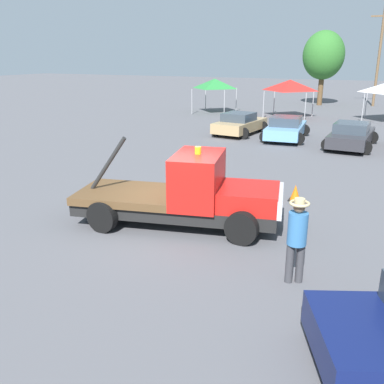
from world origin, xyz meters
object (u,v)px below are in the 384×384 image
object	(u,v)px
person_near_truck	(297,234)
parked_car_charcoal	(351,135)
tow_truck	(188,195)
utility_pole	(379,53)
tree_center	(324,55)
parked_car_skyblue	(286,128)
canopy_tent_green	(215,84)
parked_car_tan	(240,124)
traffic_cone	(295,193)
canopy_tent_red	(290,85)

from	to	relation	value
person_near_truck	parked_car_charcoal	world-z (taller)	person_near_truck
tow_truck	utility_pole	distance (m)	35.03
tree_center	utility_pole	xyz separation A→B (m)	(4.81, 1.30, 0.20)
parked_car_skyblue	utility_pole	size ratio (longest dim) A/B	0.49
parked_car_skyblue	canopy_tent_green	size ratio (longest dim) A/B	1.54
parked_car_skyblue	parked_car_tan	bearing A→B (deg)	75.40
parked_car_tan	traffic_cone	distance (m)	12.70
parked_car_tan	canopy_tent_red	distance (m)	8.77
canopy_tent_green	canopy_tent_red	distance (m)	6.34
parked_car_charcoal	canopy_tent_green	distance (m)	15.70
parked_car_charcoal	utility_pole	xyz separation A→B (m)	(-0.01, 21.19, 4.19)
parked_car_tan	canopy_tent_green	bearing A→B (deg)	37.48
canopy_tent_red	canopy_tent_green	bearing A→B (deg)	177.47
parked_car_tan	parked_car_skyblue	world-z (taller)	same
parked_car_skyblue	tree_center	bearing A→B (deg)	-1.66
parked_car_tan	tow_truck	bearing A→B (deg)	-159.99
tow_truck	parked_car_charcoal	xyz separation A→B (m)	(3.11, 13.47, -0.26)
parked_car_skyblue	traffic_cone	bearing A→B (deg)	-170.22
canopy_tent_green	tree_center	xyz separation A→B (m)	(7.08, 9.81, 2.22)
parked_car_tan	canopy_tent_green	world-z (taller)	canopy_tent_green
tow_truck	canopy_tent_green	bearing A→B (deg)	97.90
traffic_cone	tow_truck	bearing A→B (deg)	-123.54
utility_pole	canopy_tent_green	bearing A→B (deg)	-136.95
tow_truck	parked_car_charcoal	distance (m)	13.83
tree_center	utility_pole	world-z (taller)	utility_pole
parked_car_skyblue	parked_car_charcoal	xyz separation A→B (m)	(3.66, -0.79, 0.00)
person_near_truck	parked_car_tan	bearing A→B (deg)	175.93
parked_car_charcoal	canopy_tent_red	distance (m)	11.43
canopy_tent_red	tree_center	size ratio (longest dim) A/B	0.46
canopy_tent_green	parked_car_charcoal	bearing A→B (deg)	-40.27
person_near_truck	tree_center	distance (m)	35.87
traffic_cone	parked_car_tan	bearing A→B (deg)	117.43
person_near_truck	traffic_cone	world-z (taller)	person_near_truck
person_near_truck	parked_car_charcoal	distance (m)	15.44
parked_car_charcoal	canopy_tent_red	xyz separation A→B (m)	(-5.57, 9.81, 1.83)
parked_car_skyblue	canopy_tent_green	world-z (taller)	canopy_tent_green
parked_car_skyblue	canopy_tent_green	xyz separation A→B (m)	(-8.24, 9.29, 1.76)
tow_truck	traffic_cone	xyz separation A→B (m)	(2.32, 3.50, -0.66)
person_near_truck	traffic_cone	xyz separation A→B (m)	(-1.14, 5.45, -0.87)
parked_car_tan	canopy_tent_red	xyz separation A→B (m)	(1.07, 8.52, 1.83)
canopy_tent_green	traffic_cone	xyz separation A→B (m)	(11.11, -20.06, -2.16)
canopy_tent_red	tow_truck	bearing A→B (deg)	-83.96
parked_car_tan	parked_car_skyblue	bearing A→B (deg)	-92.89
parked_car_tan	utility_pole	bearing A→B (deg)	-11.84
person_near_truck	traffic_cone	distance (m)	5.64
parked_car_tan	parked_car_charcoal	xyz separation A→B (m)	(6.64, -1.29, 0.00)
parked_car_skyblue	utility_pole	world-z (taller)	utility_pole
parked_car_skyblue	utility_pole	xyz separation A→B (m)	(3.65, 20.40, 4.19)
parked_car_skyblue	canopy_tent_green	distance (m)	12.55
traffic_cone	utility_pole	world-z (taller)	utility_pole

